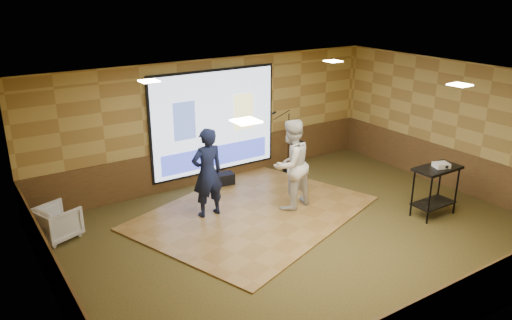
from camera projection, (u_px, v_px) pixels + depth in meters
ground at (302, 235)px, 9.72m from camera, size 9.00×9.00×0.00m
room_shell at (305, 132)px, 9.02m from camera, size 9.04×7.04×3.02m
wainscot_back at (215, 162)px, 12.30m from camera, size 9.00×0.04×0.95m
wainscot_front at (460, 306)px, 6.82m from camera, size 9.00×0.04×0.95m
wainscot_left at (60, 287)px, 7.25m from camera, size 0.04×7.00×0.95m
wainscot_right at (450, 168)px, 11.87m from camera, size 0.04×7.00×0.95m
projector_screen at (215, 123)px, 11.93m from camera, size 3.32×0.06×2.52m
downlight_nw at (149, 81)px, 9.01m from camera, size 0.32×0.32×0.02m
downlight_ne at (333, 61)px, 11.28m from camera, size 0.32×0.32×0.02m
downlight_sw at (246, 121)px, 6.41m from camera, size 0.32×0.32×0.02m
downlight_se at (460, 85)px, 8.68m from camera, size 0.32×0.32×0.02m
dance_floor at (254, 213)px, 10.64m from camera, size 5.60×4.92×0.03m
player_left at (207, 173)px, 10.20m from camera, size 0.69×0.46×1.89m
player_right at (291, 165)px, 10.55m from camera, size 1.07×0.91×1.96m
av_table at (436, 181)px, 10.33m from camera, size 1.02×0.54×1.07m
projector at (441, 165)px, 10.20m from camera, size 0.36×0.33×0.10m
mic_stand at (286, 153)px, 12.85m from camera, size 0.65×0.27×1.66m
banquet_chair at (57, 222)px, 9.52m from camera, size 0.92×0.91×0.66m
duffel_bag at (223, 179)px, 12.07m from camera, size 0.53×0.39×0.30m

